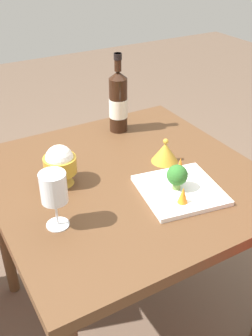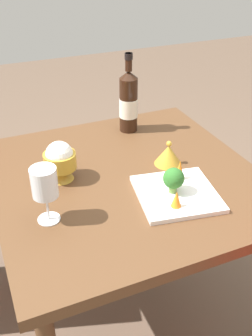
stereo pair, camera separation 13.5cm
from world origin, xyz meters
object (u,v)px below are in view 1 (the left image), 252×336
Objects in this scene: carrot_garnish_left at (183,195)px; carrot_garnish_right at (180,166)px; rice_bowl_lid at (165,152)px; broccoli_floret at (177,176)px; wine_glass at (54,189)px; serving_plate at (180,190)px; rice_bowl at (60,164)px; wine_bottle at (118,102)px.

carrot_garnish_right reaches higher than carrot_garnish_left.
rice_bowl_lid is 0.20m from broccoli_floret.
wine_glass reaches higher than broccoli_floret.
rice_bowl_lid is at bearing -24.06° from broccoli_floret.
broccoli_floret is at bearing 64.17° from serving_plate.
wine_glass reaches higher than carrot_garnish_left.
serving_plate is (-0.24, -0.32, -0.07)m from rice_bowl.
rice_bowl_lid is at bearing -73.19° from wine_glass.
carrot_garnish_left is 0.16m from carrot_garnish_right.
wine_bottle is at bearing -5.31° from serving_plate.
broccoli_floret is 0.08m from carrot_garnish_right.
wine_bottle is 0.64m from wine_glass.
rice_bowl_lid is at bearing -175.77° from wine_bottle.
carrot_garnish_left is at bearing 171.30° from wine_bottle.
wine_glass reaches higher than carrot_garnish_right.
rice_bowl is at bearing 41.75° from carrot_garnish_left.
rice_bowl_lid is at bearing -20.24° from serving_plate.
serving_plate is 0.09m from carrot_garnish_right.
carrot_garnish_left is (-0.31, -0.28, -0.03)m from rice_bowl.
wine_bottle is 4.71× the size of carrot_garnish_right.
serving_plate is (-0.50, 0.05, -0.12)m from wine_bottle.
wine_bottle is 0.33m from rice_bowl_lid.
serving_plate is at bearing -127.68° from rice_bowl.
wine_glass reaches higher than serving_plate.
wine_glass is at bearing 83.84° from serving_plate.
broccoli_floret is at bearing -21.52° from carrot_garnish_left.
wine_glass is at bearing 106.81° from rice_bowl_lid.
carrot_garnish_left is (-0.11, -0.37, -0.09)m from wine_glass.
wine_bottle reaches higher than rice_bowl.
wine_bottle is at bearing -54.70° from rice_bowl.
wine_glass is (-0.46, 0.45, -0.00)m from wine_bottle.
rice_bowl is at bearing -24.96° from wine_glass.
rice_bowl is 0.49× the size of serving_plate.
wine_bottle reaches higher than rice_bowl_lid.
wine_glass is 0.39m from carrot_garnish_left.
rice_bowl is (-0.26, 0.36, -0.06)m from wine_bottle.
serving_plate is 0.08m from carrot_garnish_left.
wine_bottle is 0.45m from rice_bowl.
carrot_garnish_left is (-0.07, 0.04, 0.04)m from serving_plate.
carrot_garnish_right is at bearing 168.79° from rice_bowl_lid.
wine_bottle is 1.14× the size of serving_plate.
rice_bowl is 0.40m from carrot_garnish_right.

